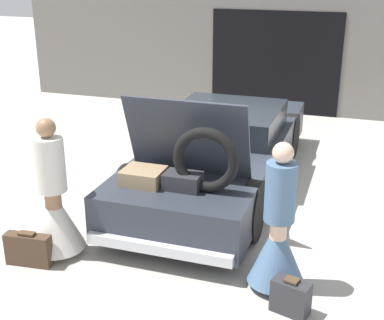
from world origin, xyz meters
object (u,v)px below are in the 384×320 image
person_right (278,238)px  suitcase_beside_right_person (291,297)px  car (221,151)px  suitcase_beside_left_person (29,250)px  person_left (54,208)px

person_right → suitcase_beside_right_person: 0.60m
car → person_right: bearing=-62.4°
suitcase_beside_right_person → person_right: bearing=118.8°
suitcase_beside_left_person → person_left: bearing=64.6°
person_left → suitcase_beside_left_person: person_left is taller
person_left → suitcase_beside_left_person: (-0.16, -0.33, -0.39)m
person_right → suitcase_beside_left_person: person_right is taller
person_right → suitcase_beside_right_person: (0.22, -0.40, -0.39)m
person_left → person_right: person_left is taller
suitcase_beside_right_person → car: bearing=117.8°
car → suitcase_beside_right_person: bearing=-62.2°
person_left → suitcase_beside_right_person: person_left is taller
car → suitcase_beside_right_person: (1.48, -2.81, -0.37)m
car → person_left: 2.83m
car → suitcase_beside_left_person: 3.22m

